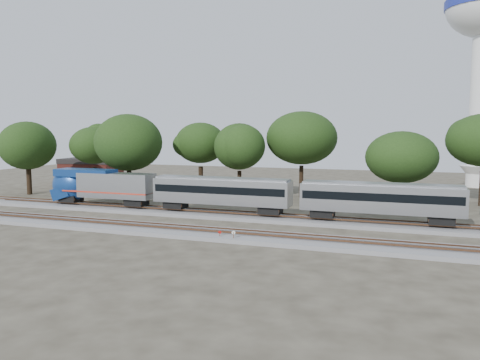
% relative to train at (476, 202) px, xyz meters
% --- Properties ---
extents(ground, '(160.00, 160.00, 0.00)m').
position_rel_train_xyz_m(ground, '(-27.88, -6.00, -3.14)').
color(ground, '#383328').
rests_on(ground, ground).
extents(track_far, '(160.00, 5.00, 0.73)m').
position_rel_train_xyz_m(track_far, '(-27.88, -0.00, -2.94)').
color(track_far, slate).
rests_on(track_far, ground).
extents(track_near, '(160.00, 5.00, 0.73)m').
position_rel_train_xyz_m(track_near, '(-27.88, -10.00, -2.94)').
color(track_near, slate).
rests_on(track_near, ground).
extents(train, '(106.56, 3.04, 4.48)m').
position_rel_train_xyz_m(train, '(0.00, 0.00, 0.00)').
color(train, '#AAACB1').
rests_on(train, ground).
extents(switch_stand_red, '(0.27, 0.15, 0.91)m').
position_rel_train_xyz_m(switch_stand_red, '(-23.25, -11.51, -2.56)').
color(switch_stand_red, '#512D19').
rests_on(switch_stand_red, ground).
extents(switch_stand_white, '(0.35, 0.09, 1.10)m').
position_rel_train_xyz_m(switch_stand_white, '(-21.73, -11.92, -2.44)').
color(switch_stand_white, '#512D19').
rests_on(switch_stand_white, ground).
extents(switch_lever, '(0.56, 0.41, 0.30)m').
position_rel_train_xyz_m(switch_lever, '(-20.66, -11.28, -2.99)').
color(switch_lever, '#512D19').
rests_on(switch_lever, ground).
extents(brick_building, '(11.17, 8.52, 4.97)m').
position_rel_train_xyz_m(brick_building, '(-64.29, 24.04, -0.64)').
color(brick_building, maroon).
rests_on(brick_building, ground).
extents(tree_0, '(8.06, 8.06, 11.36)m').
position_rel_train_xyz_m(tree_0, '(-64.32, 8.00, 4.76)').
color(tree_0, black).
rests_on(tree_0, ground).
extents(tree_1, '(8.01, 8.01, 11.30)m').
position_rel_train_xyz_m(tree_1, '(-55.53, 13.32, 4.72)').
color(tree_1, black).
rests_on(tree_1, ground).
extents(tree_2, '(8.70, 8.70, 12.27)m').
position_rel_train_xyz_m(tree_2, '(-45.68, 8.25, 5.40)').
color(tree_2, black).
rests_on(tree_2, ground).
extents(tree_3, '(8.47, 8.47, 11.94)m').
position_rel_train_xyz_m(tree_3, '(-38.17, 17.61, 5.17)').
color(tree_3, black).
rests_on(tree_3, ground).
extents(tree_4, '(8.07, 8.07, 11.38)m').
position_rel_train_xyz_m(tree_4, '(-30.39, 14.46, 4.78)').
color(tree_4, black).
rests_on(tree_4, ground).
extents(tree_5, '(9.35, 9.35, 13.18)m').
position_rel_train_xyz_m(tree_5, '(-21.89, 19.13, 6.04)').
color(tree_5, black).
rests_on(tree_5, ground).
extents(tree_6, '(7.04, 7.04, 9.92)m').
position_rel_train_xyz_m(tree_6, '(-7.32, 11.62, 3.75)').
color(tree_6, black).
rests_on(tree_6, ground).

